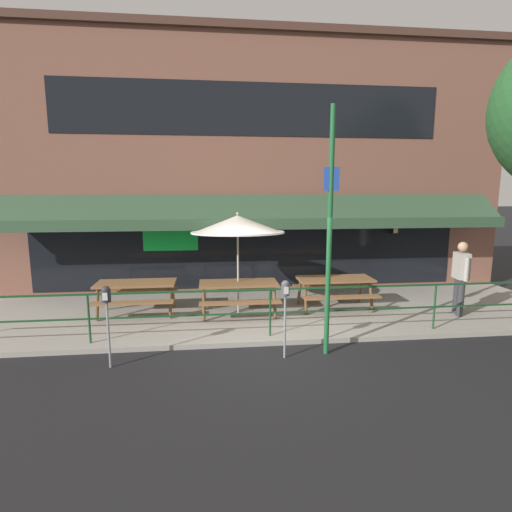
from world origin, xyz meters
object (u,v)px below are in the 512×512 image
at_px(picnic_table_right, 335,284).
at_px(parking_meter_near, 107,302).
at_px(picnic_table_left, 136,289).
at_px(street_sign_pole, 330,232).
at_px(parking_meter_far, 285,296).
at_px(picnic_table_centre, 239,289).
at_px(patio_umbrella_centre, 238,225).
at_px(pedestrian_walking, 461,274).

bearing_deg(picnic_table_right, parking_meter_near, -151.42).
distance_m(picnic_table_left, street_sign_pole, 4.81).
distance_m(parking_meter_near, parking_meter_far, 3.01).
distance_m(picnic_table_centre, picnic_table_right, 2.37).
distance_m(picnic_table_right, parking_meter_far, 3.06).
relative_size(patio_umbrella_centre, street_sign_pole, 0.54).
height_order(parking_meter_near, parking_meter_far, same).
bearing_deg(picnic_table_left, picnic_table_right, -1.04).
bearing_deg(picnic_table_centre, pedestrian_walking, -7.00).
bearing_deg(picnic_table_centre, picnic_table_right, 4.50).
distance_m(picnic_table_left, parking_meter_far, 4.00).
height_order(picnic_table_centre, patio_umbrella_centre, patio_umbrella_centre).
relative_size(picnic_table_centre, parking_meter_near, 1.27).
distance_m(pedestrian_walking, parking_meter_near, 7.62).
height_order(picnic_table_left, pedestrian_walking, pedestrian_walking).
bearing_deg(picnic_table_right, street_sign_pole, -110.67).
height_order(patio_umbrella_centre, parking_meter_far, patio_umbrella_centre).
distance_m(patio_umbrella_centre, parking_meter_far, 2.73).
bearing_deg(parking_meter_near, parking_meter_far, 1.07).
xyz_separation_m(picnic_table_left, street_sign_pole, (3.81, -2.49, 1.55)).
relative_size(picnic_table_left, picnic_table_right, 1.00).
relative_size(pedestrian_walking, parking_meter_far, 1.20).
bearing_deg(parking_meter_near, street_sign_pole, 2.42).
height_order(pedestrian_walking, parking_meter_near, pedestrian_walking).
xyz_separation_m(picnic_table_left, picnic_table_right, (4.72, -0.09, 0.00)).
bearing_deg(parking_meter_far, picnic_table_left, 139.32).
distance_m(parking_meter_far, street_sign_pole, 1.36).
bearing_deg(picnic_table_left, parking_meter_far, -40.68).
xyz_separation_m(picnic_table_left, pedestrian_walking, (7.42, -0.89, 0.35)).
xyz_separation_m(picnic_table_right, patio_umbrella_centre, (-2.36, -0.07, 1.47)).
distance_m(picnic_table_right, street_sign_pole, 3.00).
bearing_deg(patio_umbrella_centre, picnic_table_centre, -90.00).
bearing_deg(street_sign_pole, patio_umbrella_centre, 121.85).
distance_m(picnic_table_right, pedestrian_walking, 2.85).
bearing_deg(parking_meter_far, picnic_table_centre, 105.83).
relative_size(picnic_table_left, parking_meter_far, 1.27).
height_order(patio_umbrella_centre, pedestrian_walking, patio_umbrella_centre).
height_order(picnic_table_right, parking_meter_near, parking_meter_near).
height_order(picnic_table_centre, parking_meter_far, parking_meter_far).
bearing_deg(picnic_table_right, pedestrian_walking, -16.61).
relative_size(picnic_table_centre, pedestrian_walking, 1.05).
distance_m(picnic_table_centre, patio_umbrella_centre, 1.48).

